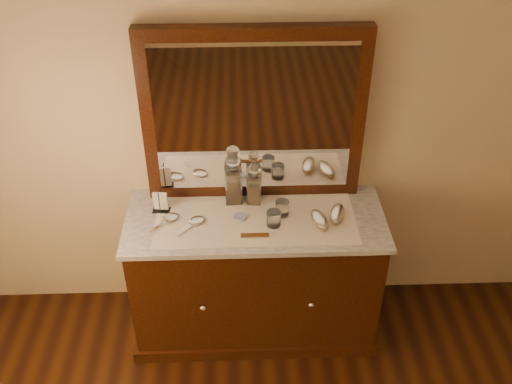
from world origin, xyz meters
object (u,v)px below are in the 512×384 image
at_px(brush_far, 337,214).
at_px(hand_mirror_inner, 194,223).
at_px(pin_dish, 240,217).
at_px(comb, 255,235).
at_px(napkin_rack, 161,202).
at_px(hand_mirror_outer, 168,220).
at_px(decanter_right, 255,187).
at_px(brush_near, 319,220).
at_px(dresser_cabinet, 255,276).
at_px(mirror_frame, 254,117).
at_px(decanter_left, 233,183).

xyz_separation_m(brush_far, hand_mirror_inner, (-0.78, -0.03, -0.02)).
xyz_separation_m(pin_dish, comb, (0.08, -0.15, -0.00)).
height_order(napkin_rack, hand_mirror_outer, napkin_rack).
relative_size(pin_dish, decanter_right, 0.28).
bearing_deg(brush_near, pin_dish, 171.51).
xyz_separation_m(brush_near, brush_far, (0.10, 0.05, 0.00)).
relative_size(dresser_cabinet, pin_dish, 18.97).
distance_m(comb, decanter_right, 0.32).
distance_m(pin_dish, brush_near, 0.44).
bearing_deg(pin_dish, hand_mirror_inner, -170.61).
distance_m(comb, hand_mirror_inner, 0.35).
distance_m(napkin_rack, hand_mirror_outer, 0.12).
bearing_deg(napkin_rack, pin_dish, -11.17).
distance_m(brush_near, brush_far, 0.11).
relative_size(pin_dish, comb, 0.49).
bearing_deg(brush_far, brush_near, -155.23).
bearing_deg(comb, brush_near, 14.41).
distance_m(dresser_cabinet, napkin_rack, 0.73).
bearing_deg(hand_mirror_outer, brush_far, -0.27).
distance_m(decanter_right, brush_far, 0.49).
distance_m(comb, napkin_rack, 0.57).
distance_m(napkin_rack, decanter_right, 0.53).
bearing_deg(hand_mirror_inner, mirror_frame, 40.78).
bearing_deg(decanter_right, pin_dish, -119.64).
bearing_deg(dresser_cabinet, brush_near, -10.87).
bearing_deg(hand_mirror_inner, decanter_right, 29.67).
bearing_deg(brush_near, mirror_frame, 138.01).
height_order(mirror_frame, comb, mirror_frame).
relative_size(napkin_rack, decanter_left, 0.47).
bearing_deg(comb, mirror_frame, 88.95).
xyz_separation_m(comb, brush_near, (0.35, 0.09, 0.02)).
height_order(dresser_cabinet, brush_near, brush_near).
bearing_deg(pin_dish, mirror_frame, 71.09).
xyz_separation_m(comb, decanter_right, (0.01, 0.30, 0.10)).
bearing_deg(brush_far, mirror_frame, 149.69).
xyz_separation_m(dresser_cabinet, brush_far, (0.45, -0.02, 0.47)).
bearing_deg(hand_mirror_inner, brush_near, -1.93).
bearing_deg(hand_mirror_inner, brush_far, 1.84).
bearing_deg(dresser_cabinet, napkin_rack, 170.82).
distance_m(comb, brush_near, 0.37).
height_order(pin_dish, brush_far, brush_far).
relative_size(dresser_cabinet, brush_far, 7.52).
height_order(brush_near, hand_mirror_inner, brush_near).
relative_size(napkin_rack, brush_near, 0.79).
distance_m(dresser_cabinet, hand_mirror_inner, 0.56).
relative_size(mirror_frame, comb, 7.94).
distance_m(dresser_cabinet, brush_far, 0.65).
relative_size(decanter_left, decanter_right, 1.20).
relative_size(comb, hand_mirror_outer, 0.77).
bearing_deg(hand_mirror_outer, comb, -16.82).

